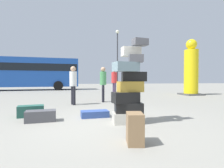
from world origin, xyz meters
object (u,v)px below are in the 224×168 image
(suitcase_teal_right_side, at_px, (31,111))
(person_tourist_with_camera, at_px, (73,82))
(parked_bus, at_px, (20,72))
(suitcase_brown_behind_tower, at_px, (135,128))
(person_passerby_in_red, at_px, (103,81))
(yellow_dummy_statue, at_px, (191,70))
(suitcase_tower, at_px, (129,89))
(suitcase_charcoal_left_side, at_px, (41,116))
(suitcase_navy_white_trunk, at_px, (95,114))
(lamp_post, at_px, (117,51))
(person_bearded_onlooker, at_px, (114,81))

(suitcase_teal_right_side, xyz_separation_m, person_tourist_with_camera, (1.19, 2.18, 0.79))
(suitcase_teal_right_side, relative_size, person_tourist_with_camera, 0.43)
(parked_bus, bearing_deg, suitcase_brown_behind_tower, -73.78)
(person_passerby_in_red, relative_size, yellow_dummy_statue, 0.43)
(suitcase_tower, distance_m, suitcase_charcoal_left_side, 2.30)
(suitcase_navy_white_trunk, bearing_deg, parked_bus, 109.51)
(suitcase_teal_right_side, relative_size, lamp_post, 0.11)
(suitcase_brown_behind_tower, relative_size, lamp_post, 0.08)
(parked_bus, bearing_deg, lamp_post, -10.25)
(suitcase_tower, height_order, suitcase_teal_right_side, suitcase_tower)
(suitcase_charcoal_left_side, relative_size, person_passerby_in_red, 0.44)
(suitcase_navy_white_trunk, bearing_deg, suitcase_tower, -50.62)
(suitcase_tower, xyz_separation_m, suitcase_navy_white_trunk, (-0.74, 0.84, -0.72))
(person_passerby_in_red, bearing_deg, suitcase_teal_right_side, -32.35)
(suitcase_navy_white_trunk, relative_size, yellow_dummy_statue, 0.20)
(suitcase_brown_behind_tower, relative_size, parked_bus, 0.05)
(suitcase_charcoal_left_side, relative_size, lamp_post, 0.12)
(suitcase_charcoal_left_side, xyz_separation_m, person_bearded_onlooker, (2.99, 4.64, 0.86))
(suitcase_charcoal_left_side, xyz_separation_m, person_tourist_with_camera, (0.82, 2.87, 0.81))
(suitcase_tower, height_order, parked_bus, parked_bus)
(person_tourist_with_camera, relative_size, yellow_dummy_statue, 0.42)
(person_tourist_with_camera, bearing_deg, lamp_post, 140.29)
(person_bearded_onlooker, relative_size, person_passerby_in_red, 1.02)
(suitcase_charcoal_left_side, distance_m, parked_bus, 15.15)
(person_tourist_with_camera, distance_m, yellow_dummy_statue, 8.50)
(person_bearded_onlooker, relative_size, yellow_dummy_statue, 0.44)
(suitcase_tower, xyz_separation_m, person_tourist_with_camera, (-1.30, 3.48, 0.14))
(lamp_post, bearing_deg, yellow_dummy_statue, -65.82)
(person_passerby_in_red, bearing_deg, suitcase_charcoal_left_side, -22.02)
(parked_bus, bearing_deg, suitcase_charcoal_left_side, -77.50)
(suitcase_navy_white_trunk, relative_size, parked_bus, 0.07)
(person_tourist_with_camera, distance_m, parked_bus, 12.65)
(person_bearded_onlooker, distance_m, person_tourist_with_camera, 2.80)
(suitcase_navy_white_trunk, height_order, person_bearded_onlooker, person_bearded_onlooker)
(yellow_dummy_statue, height_order, parked_bus, yellow_dummy_statue)
(suitcase_teal_right_side, height_order, person_bearded_onlooker, person_bearded_onlooker)
(suitcase_charcoal_left_side, distance_m, person_tourist_with_camera, 3.10)
(suitcase_teal_right_side, distance_m, suitcase_charcoal_left_side, 0.79)
(suitcase_teal_right_side, xyz_separation_m, suitcase_charcoal_left_side, (0.38, -0.69, -0.02))
(suitcase_brown_behind_tower, height_order, person_passerby_in_red, person_passerby_in_red)
(suitcase_charcoal_left_side, height_order, yellow_dummy_statue, yellow_dummy_statue)
(person_bearded_onlooker, xyz_separation_m, person_tourist_with_camera, (-2.17, -1.77, -0.05))
(suitcase_teal_right_side, distance_m, yellow_dummy_statue, 10.61)
(person_bearded_onlooker, height_order, yellow_dummy_statue, yellow_dummy_statue)
(suitcase_navy_white_trunk, height_order, lamp_post, lamp_post)
(person_tourist_with_camera, bearing_deg, suitcase_tower, 4.35)
(person_passerby_in_red, bearing_deg, person_tourist_with_camera, -54.96)
(person_passerby_in_red, height_order, lamp_post, lamp_post)
(suitcase_brown_behind_tower, xyz_separation_m, yellow_dummy_statue, (6.93, 8.00, 1.42))
(suitcase_brown_behind_tower, bearing_deg, suitcase_tower, 87.55)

